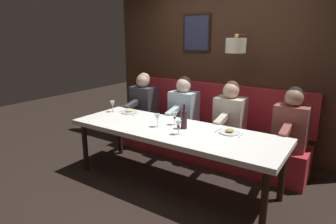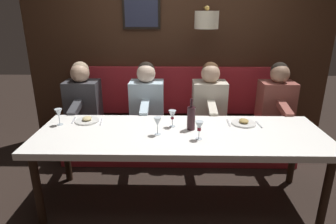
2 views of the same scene
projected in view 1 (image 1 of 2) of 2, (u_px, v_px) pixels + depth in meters
ground_plane at (173, 183)px, 3.71m from camera, size 12.00×12.00×0.00m
dining_table at (173, 133)px, 3.53m from camera, size 0.90×2.66×0.74m
banquette_bench at (205, 145)px, 4.36m from camera, size 0.52×2.86×0.45m
back_wall_panel at (224, 66)px, 4.53m from camera, size 0.59×4.06×2.90m
diner_nearest at (291, 121)px, 3.57m from camera, size 0.60×0.40×0.79m
diner_near at (230, 111)px, 4.00m from camera, size 0.60×0.40×0.79m
diner_middle at (184, 104)px, 4.41m from camera, size 0.60×0.40×0.79m
diner_far at (144, 98)px, 4.83m from camera, size 0.60×0.40×0.79m
place_setting_0 at (230, 132)px, 3.35m from camera, size 0.24×0.31×0.05m
place_setting_1 at (129, 112)px, 4.22m from camera, size 0.24×0.33×0.05m
wine_glass_0 at (113, 104)px, 4.25m from camera, size 0.07×0.07×0.16m
wine_glass_1 at (157, 118)px, 3.55m from camera, size 0.07×0.07×0.16m
wine_glass_2 at (178, 125)px, 3.28m from camera, size 0.07×0.07×0.16m
wine_glass_3 at (175, 116)px, 3.64m from camera, size 0.07×0.07×0.16m
wine_bottle at (184, 119)px, 3.49m from camera, size 0.08×0.08×0.30m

